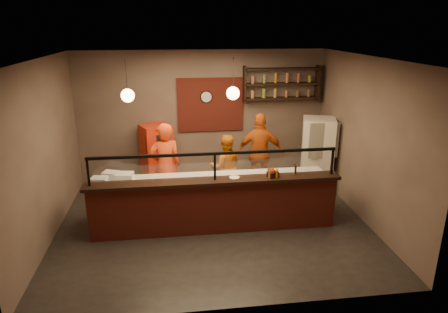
{
  "coord_description": "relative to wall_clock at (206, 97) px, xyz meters",
  "views": [
    {
      "loc": [
        -0.72,
        -7.05,
        3.77
      ],
      "look_at": [
        0.25,
        0.3,
        1.3
      ],
      "focal_mm": 32.0,
      "sensor_mm": 36.0,
      "label": 1
    }
  ],
  "objects": [
    {
      "name": "pepper_mill",
      "position": [
        1.44,
        -2.68,
        -0.95
      ],
      "size": [
        0.05,
        0.05,
        0.19
      ],
      "primitive_type": "cylinder",
      "rotation": [
        0.0,
        0.0,
        0.19
      ],
      "color": "black",
      "rests_on": "counter_ledge"
    },
    {
      "name": "red_cooler",
      "position": [
        -1.23,
        -0.31,
        -1.34
      ],
      "size": [
        0.84,
        0.81,
        1.52
      ],
      "primitive_type": "cube",
      "rotation": [
        0.0,
        0.0,
        0.41
      ],
      "color": "red",
      "rests_on": "floor"
    },
    {
      "name": "condiment_caddy",
      "position": [
        0.98,
        -2.78,
        -0.99
      ],
      "size": [
        0.23,
        0.21,
        0.1
      ],
      "primitive_type": "cube",
      "rotation": [
        0.0,
        0.0,
        0.39
      ],
      "color": "black",
      "rests_on": "counter_ledge"
    },
    {
      "name": "ceiling",
      "position": [
        -0.1,
        -2.46,
        1.1
      ],
      "size": [
        6.0,
        6.0,
        0.0
      ],
      "primitive_type": "plane",
      "rotation": [
        3.14,
        0.0,
        0.0
      ],
      "color": "#3C362E",
      "rests_on": "wall_back"
    },
    {
      "name": "prep_tub_b",
      "position": [
        -2.06,
        -2.05,
        -1.13
      ],
      "size": [
        0.35,
        0.31,
        0.14
      ],
      "primitive_type": "cube",
      "rotation": [
        0.0,
        0.0,
        -0.36
      ],
      "color": "white",
      "rests_on": "worktop"
    },
    {
      "name": "counter_ledge",
      "position": [
        -0.1,
        -2.76,
        -1.07
      ],
      "size": [
        4.7,
        0.37,
        0.06
      ],
      "primitive_type": "cube",
      "color": "black",
      "rests_on": "service_counter"
    },
    {
      "name": "wall_shelving",
      "position": [
        1.8,
        -0.14,
        0.3
      ],
      "size": [
        1.84,
        0.28,
        0.85
      ],
      "color": "black",
      "rests_on": "wall_back"
    },
    {
      "name": "worktop_cabinet",
      "position": [
        -0.1,
        -2.26,
        -1.68
      ],
      "size": [
        4.6,
        0.75,
        0.85
      ],
      "primitive_type": "cube",
      "color": "gray",
      "rests_on": "floor"
    },
    {
      "name": "cook_right",
      "position": [
        1.14,
        -0.96,
        -1.16
      ],
      "size": [
        1.15,
        0.6,
        1.87
      ],
      "primitive_type": "imported",
      "rotation": [
        0.0,
        0.0,
        3.01
      ],
      "color": "#C45012",
      "rests_on": "floor"
    },
    {
      "name": "cook_mid",
      "position": [
        0.3,
        -1.28,
        -1.35
      ],
      "size": [
        0.73,
        0.57,
        1.5
      ],
      "primitive_type": "imported",
      "rotation": [
        0.0,
        0.0,
        3.13
      ],
      "color": "orange",
      "rests_on": "floor"
    },
    {
      "name": "sneeze_guard",
      "position": [
        -0.1,
        -2.76,
        -0.73
      ],
      "size": [
        4.5,
        0.05,
        0.52
      ],
      "color": "white",
      "rests_on": "counter_ledge"
    },
    {
      "name": "wall_left",
      "position": [
        -3.1,
        -2.46,
        -0.5
      ],
      "size": [
        0.0,
        5.0,
        5.0
      ],
      "primitive_type": "plane",
      "rotation": [
        1.57,
        0.0,
        1.57
      ],
      "color": "#6F5D52",
      "rests_on": "floor"
    },
    {
      "name": "wall_front",
      "position": [
        -0.1,
        -4.96,
        -0.5
      ],
      "size": [
        6.0,
        0.0,
        6.0
      ],
      "primitive_type": "plane",
      "rotation": [
        -1.57,
        0.0,
        0.0
      ],
      "color": "#6F5D52",
      "rests_on": "floor"
    },
    {
      "name": "floor",
      "position": [
        -0.1,
        -2.46,
        -2.1
      ],
      "size": [
        6.0,
        6.0,
        0.0
      ],
      "primitive_type": "plane",
      "color": "black",
      "rests_on": "ground"
    },
    {
      "name": "prep_tub_c",
      "position": [
        -2.23,
        -2.33,
        -1.13
      ],
      "size": [
        0.32,
        0.27,
        0.14
      ],
      "primitive_type": "cube",
      "rotation": [
        0.0,
        0.0,
        -0.16
      ],
      "color": "silver",
      "rests_on": "worktop"
    },
    {
      "name": "wall_back",
      "position": [
        -0.1,
        0.04,
        -0.5
      ],
      "size": [
        6.0,
        0.0,
        6.0
      ],
      "primitive_type": "plane",
      "rotation": [
        1.57,
        0.0,
        0.0
      ],
      "color": "#6F5D52",
      "rests_on": "floor"
    },
    {
      "name": "service_counter",
      "position": [
        -0.1,
        -2.76,
        -1.6
      ],
      "size": [
        4.6,
        0.25,
        1.0
      ],
      "primitive_type": "cube",
      "color": "maroon",
      "rests_on": "floor"
    },
    {
      "name": "pendant_left",
      "position": [
        -1.6,
        -2.26,
        0.45
      ],
      "size": [
        0.24,
        0.24,
        0.77
      ],
      "color": "black",
      "rests_on": "ceiling"
    },
    {
      "name": "pendant_right",
      "position": [
        0.3,
        -2.26,
        0.45
      ],
      "size": [
        0.24,
        0.24,
        0.77
      ],
      "color": "black",
      "rests_on": "ceiling"
    },
    {
      "name": "worktop",
      "position": [
        -0.1,
        -2.26,
        -1.23
      ],
      "size": [
        4.6,
        0.75,
        0.05
      ],
      "primitive_type": "cube",
      "color": "white",
      "rests_on": "worktop_cabinet"
    },
    {
      "name": "fridge",
      "position": [
        2.5,
        -1.0,
        -1.24
      ],
      "size": [
        0.88,
        0.85,
        1.72
      ],
      "primitive_type": "cube",
      "rotation": [
        0.0,
        0.0,
        -0.3
      ],
      "color": "silver",
      "rests_on": "floor"
    },
    {
      "name": "cook_left",
      "position": [
        -1.02,
        -1.58,
        -1.17
      ],
      "size": [
        0.75,
        0.57,
        1.87
      ],
      "primitive_type": "imported",
      "rotation": [
        0.0,
        0.0,
        3.33
      ],
      "color": "red",
      "rests_on": "floor"
    },
    {
      "name": "wall_right",
      "position": [
        2.9,
        -2.46,
        -0.5
      ],
      "size": [
        0.0,
        5.0,
        5.0
      ],
      "primitive_type": "plane",
      "rotation": [
        1.57,
        0.0,
        -1.57
      ],
      "color": "#6F5D52",
      "rests_on": "floor"
    },
    {
      "name": "wall_clock",
      "position": [
        0.0,
        0.0,
        0.0
      ],
      "size": [
        0.3,
        0.04,
        0.3
      ],
      "primitive_type": "cylinder",
      "rotation": [
        1.57,
        0.0,
        0.0
      ],
      "color": "black",
      "rests_on": "wall_back"
    },
    {
      "name": "rolling_pin",
      "position": [
        -1.39,
        -2.32,
        -1.17
      ],
      "size": [
        0.38,
        0.09,
        0.06
      ],
      "primitive_type": "cylinder",
      "rotation": [
        0.0,
        1.57,
        -0.06
      ],
      "color": "yellow",
      "rests_on": "worktop"
    },
    {
      "name": "brick_patch",
      "position": [
        0.1,
        0.01,
        -0.2
      ],
      "size": [
        1.6,
        0.04,
        1.3
      ],
      "primitive_type": "cube",
      "color": "maroon",
      "rests_on": "wall_back"
    },
    {
      "name": "pizza_dough",
      "position": [
        0.3,
        -2.27,
        -1.19
      ],
      "size": [
        0.58,
        0.58,
        0.01
      ],
      "primitive_type": "cylinder",
      "rotation": [
        0.0,
        0.0,
        -0.15
      ],
      "color": "beige",
      "rests_on": "worktop"
    },
    {
      "name": "prep_tub_a",
      "position": [
        -1.78,
        -2.21,
        -1.12
      ],
      "size": [
        0.35,
        0.29,
        0.16
      ],
      "primitive_type": "cube",
      "rotation": [
        0.0,
        0.0,
        -0.1
      ],
      "color": "white",
      "rests_on": "worktop"
    },
    {
      "name": "small_plate",
      "position": [
        0.27,
        -2.72,
        -1.03
      ],
      "size": [
        0.2,
        0.2,
        0.01
      ],
      "primitive_type": "cylinder",
      "rotation": [
        0.0,
        0.0,
        -0.04
      ],
      "color": "silver",
      "rests_on": "counter_ledge"
    }
  ]
}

